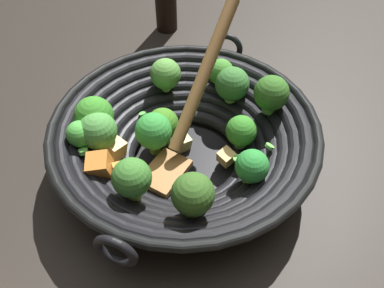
{
  "coord_description": "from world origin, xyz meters",
  "views": [
    {
      "loc": [
        -0.27,
        -0.29,
        0.49
      ],
      "look_at": [
        0.02,
        0.0,
        0.03
      ],
      "focal_mm": 37.56,
      "sensor_mm": 36.0,
      "label": 1
    }
  ],
  "objects": [
    {
      "name": "ground_plane",
      "position": [
        0.0,
        0.0,
        0.0
      ],
      "size": [
        4.0,
        4.0,
        0.0
      ],
      "primitive_type": "plane",
      "color": "#28231E"
    },
    {
      "name": "wok",
      "position": [
        -0.0,
        0.0,
        0.06
      ],
      "size": [
        0.4,
        0.39,
        0.22
      ],
      "color": "black",
      "rests_on": "ground"
    }
  ]
}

